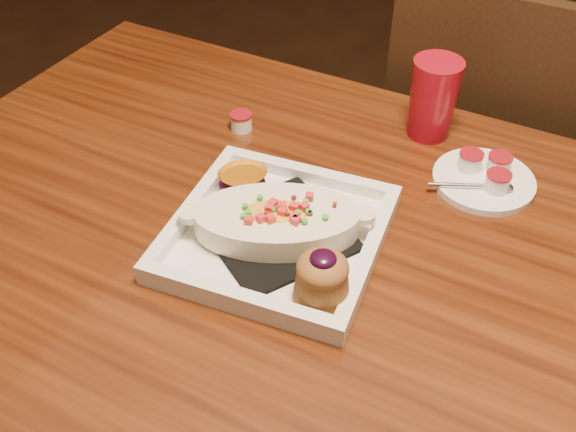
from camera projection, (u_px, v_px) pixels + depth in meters
The scene contains 6 objects.
table at pixel (382, 356), 0.82m from camera, with size 1.50×0.90×0.75m.
chair_far at pixel (488, 173), 1.33m from camera, with size 0.42×0.42×0.93m.
plate at pixel (281, 231), 0.81m from camera, with size 0.29×0.29×0.08m.
saucer at pixel (484, 177), 0.91m from camera, with size 0.14×0.14×0.10m.
creamer_loose at pixel (241, 121), 1.01m from camera, with size 0.04×0.04×0.03m.
red_tumbler at pixel (433, 99), 0.97m from camera, with size 0.08×0.08×0.13m, color #AB0C1D.
Camera 1 is at (0.12, -0.48, 1.34)m, focal length 40.00 mm.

